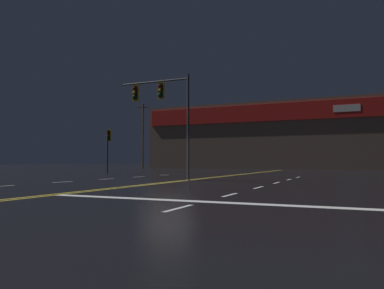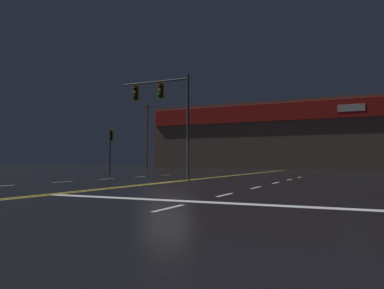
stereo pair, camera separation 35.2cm
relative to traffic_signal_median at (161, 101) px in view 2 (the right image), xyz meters
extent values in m
plane|color=black|center=(1.63, -2.27, -4.49)|extent=(200.00, 200.00, 0.00)
cube|color=gold|center=(1.48, -2.27, -4.48)|extent=(0.12, 60.00, 0.01)
cube|color=gold|center=(1.78, -2.27, -4.48)|extent=(0.12, 60.00, 0.01)
cube|color=silver|center=(-3.36, -7.67, -4.48)|extent=(0.12, 1.40, 0.01)
cube|color=silver|center=(-3.36, -4.07, -4.48)|extent=(0.12, 1.40, 0.01)
cube|color=silver|center=(-3.36, -0.47, -4.48)|extent=(0.12, 1.40, 0.01)
cube|color=silver|center=(-3.36, 3.13, -4.48)|extent=(0.12, 1.40, 0.01)
cube|color=silver|center=(-3.36, 6.73, -4.48)|extent=(0.12, 1.40, 0.01)
cube|color=silver|center=(6.62, -11.27, -4.48)|extent=(0.12, 1.40, 0.01)
cube|color=silver|center=(6.62, -7.67, -4.48)|extent=(0.12, 1.40, 0.01)
cube|color=silver|center=(6.62, -4.07, -4.48)|extent=(0.12, 1.40, 0.01)
cube|color=silver|center=(6.62, -0.47, -4.48)|extent=(0.12, 1.40, 0.01)
cube|color=silver|center=(6.62, 3.13, -4.48)|extent=(0.12, 1.40, 0.01)
cube|color=silver|center=(6.62, 6.73, -4.48)|extent=(0.12, 1.40, 0.01)
cube|color=silver|center=(6.62, -9.82, -4.48)|extent=(9.59, 0.40, 0.01)
cylinder|color=#38383D|center=(1.71, 0.01, -1.54)|extent=(0.14, 0.14, 5.88)
cylinder|color=#38383D|center=(-0.42, 0.01, 1.15)|extent=(4.26, 0.10, 0.10)
cube|color=black|center=(0.01, 0.01, 0.61)|extent=(0.28, 0.24, 0.84)
cube|color=gold|center=(0.01, 0.01, 0.61)|extent=(0.42, 0.08, 0.99)
sphere|color=#500705|center=(0.01, -0.15, 0.86)|extent=(0.17, 0.17, 0.17)
sphere|color=orange|center=(0.01, -0.15, 0.61)|extent=(0.17, 0.17, 0.17)
sphere|color=#084513|center=(0.01, -0.15, 0.36)|extent=(0.17, 0.17, 0.17)
cube|color=black|center=(-1.70, 0.01, 0.61)|extent=(0.28, 0.24, 0.84)
cube|color=gold|center=(-1.70, 0.01, 0.61)|extent=(0.42, 0.08, 0.99)
sphere|color=#500705|center=(-1.70, -0.15, 0.86)|extent=(0.17, 0.17, 0.17)
sphere|color=orange|center=(-1.70, -0.15, 0.61)|extent=(0.17, 0.17, 0.17)
sphere|color=#084513|center=(-1.70, -0.15, 0.36)|extent=(0.17, 0.17, 0.17)
cylinder|color=#38383D|center=(-9.48, 7.80, -2.60)|extent=(0.13, 0.13, 3.78)
cube|color=black|center=(-9.48, 7.98, -1.18)|extent=(0.28, 0.24, 0.84)
cube|color=gold|center=(-9.48, 7.98, -1.18)|extent=(0.42, 0.08, 0.99)
sphere|color=#500705|center=(-9.48, 7.82, -0.93)|extent=(0.17, 0.17, 0.17)
sphere|color=orange|center=(-9.48, 7.82, -1.18)|extent=(0.17, 0.17, 0.17)
sphere|color=#084513|center=(-9.48, 7.82, -1.43)|extent=(0.17, 0.17, 0.17)
cube|color=brown|center=(1.63, 37.44, 0.25)|extent=(42.71, 10.00, 9.47)
cube|color=red|center=(1.63, 32.34, 3.32)|extent=(41.86, 0.20, 2.37)
cube|color=white|center=(9.11, 32.29, 3.32)|extent=(3.20, 0.16, 0.90)
cylinder|color=#4C3828|center=(-21.22, 32.90, 0.70)|extent=(0.26, 0.26, 10.37)
cube|color=#4C3828|center=(-21.22, 32.90, 5.28)|extent=(2.20, 0.12, 0.12)
camera|label=1|loc=(10.22, -18.68, -3.47)|focal=35.00mm
camera|label=2|loc=(10.54, -18.53, -3.47)|focal=35.00mm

